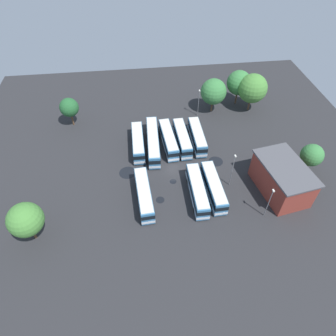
{
  "coord_description": "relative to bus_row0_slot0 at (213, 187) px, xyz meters",
  "views": [
    {
      "loc": [
        -44.5,
        6.57,
        45.8
      ],
      "look_at": [
        -1.06,
        1.22,
        1.55
      ],
      "focal_mm": 31.29,
      "sensor_mm": 36.0,
      "label": 1
    }
  ],
  "objects": [
    {
      "name": "tree_west_edge",
      "position": [
        31.5,
        -13.89,
        4.44
      ],
      "size": [
        6.5,
        6.5,
        9.57
      ],
      "color": "brown",
      "rests_on": "ground_plane"
    },
    {
      "name": "bus_row0_slot1",
      "position": [
        -0.45,
        3.36,
        0.0
      ],
      "size": [
        12.18,
        2.63,
        3.54
      ],
      "color": "teal",
      "rests_on": "ground_plane"
    },
    {
      "name": "puddle_between_rows",
      "position": [
        7.87,
        16.93,
        -1.87
      ],
      "size": [
        3.7,
        3.7,
        0.01
      ],
      "primitive_type": "cylinder",
      "color": "black",
      "rests_on": "ground_plane"
    },
    {
      "name": "bus_row1_slot2",
      "position": [
        15.72,
        7.06,
        0.0
      ],
      "size": [
        12.4,
        3.43,
        3.54
      ],
      "color": "teal",
      "rests_on": "ground_plane"
    },
    {
      "name": "maintenance_shelter",
      "position": [
        0.91,
        -14.24,
        2.22
      ],
      "size": [
        7.58,
        6.02,
        4.34
      ],
      "color": "slate",
      "rests_on": "ground_plane"
    },
    {
      "name": "tree_northeast",
      "position": [
        -6.22,
        33.58,
        3.58
      ],
      "size": [
        5.95,
        5.95,
        8.44
      ],
      "color": "brown",
      "rests_on": "ground_plane"
    },
    {
      "name": "tree_east_edge",
      "position": [
        28.65,
        -6.32,
        3.99
      ],
      "size": [
        6.68,
        6.68,
        9.21
      ],
      "color": "brown",
      "rests_on": "ground_plane"
    },
    {
      "name": "bus_row1_slot4",
      "position": [
        15.55,
        14.16,
        -0.0
      ],
      "size": [
        11.81,
        2.65,
        3.54
      ],
      "color": "teal",
      "rests_on": "ground_plane"
    },
    {
      "name": "tree_northwest",
      "position": [
        4.01,
        -21.68,
        2.49
      ],
      "size": [
        4.73,
        4.73,
        6.74
      ],
      "color": "brown",
      "rests_on": "ground_plane"
    },
    {
      "name": "bus_row0_slot4",
      "position": [
        -0.24,
        13.8,
        0.0
      ],
      "size": [
        12.09,
        3.31,
        3.54
      ],
      "color": "teal",
      "rests_on": "ground_plane"
    },
    {
      "name": "bus_row1_slot0",
      "position": [
        15.93,
        0.18,
        -0.0
      ],
      "size": [
        11.61,
        2.66,
        3.54
      ],
      "color": "teal",
      "rests_on": "ground_plane"
    },
    {
      "name": "lamp_post_by_building",
      "position": [
        -6.57,
        -8.44,
        2.21
      ],
      "size": [
        0.56,
        0.28,
        7.35
      ],
      "color": "slate",
      "rests_on": "ground_plane"
    },
    {
      "name": "bus_row0_slot0",
      "position": [
        0.0,
        0.0,
        0.0
      ],
      "size": [
        11.92,
        2.95,
        3.54
      ],
      "color": "teal",
      "rests_on": "ground_plane"
    },
    {
      "name": "tree_south_edge",
      "position": [
        28.05,
        -16.49,
        4.55
      ],
      "size": [
        7.52,
        7.52,
        10.18
      ],
      "color": "brown",
      "rests_on": "ground_plane"
    },
    {
      "name": "ground_plane",
      "position": [
        7.75,
        7.03,
        -1.87
      ],
      "size": [
        95.64,
        95.64,
        0.0
      ],
      "primitive_type": "plane",
      "color": "#28282B"
    },
    {
      "name": "puddle_centre_drain",
      "position": [
        4.12,
        7.51,
        -1.87
      ],
      "size": [
        1.44,
        1.44,
        0.01
      ],
      "primitive_type": "cylinder",
      "color": "black",
      "rests_on": "ground_plane"
    },
    {
      "name": "depot_building",
      "position": [
        -0.75,
        -13.45,
        1.48
      ],
      "size": [
        13.72,
        9.76,
        6.66
      ],
      "color": "maroon",
      "rests_on": "ground_plane"
    },
    {
      "name": "lamp_post_mid_lot",
      "position": [
        26.97,
        -2.19,
        2.33
      ],
      "size": [
        0.56,
        0.28,
        7.57
      ],
      "color": "slate",
      "rests_on": "ground_plane"
    },
    {
      "name": "lamp_post_near_entrance",
      "position": [
        1.82,
        -3.98,
        2.69
      ],
      "size": [
        0.56,
        0.28,
        8.28
      ],
      "color": "slate",
      "rests_on": "ground_plane"
    },
    {
      "name": "puddle_front_lane",
      "position": [
        8.98,
        -2.87,
        -1.87
      ],
      "size": [
        3.23,
        3.23,
        0.01
      ],
      "primitive_type": "cylinder",
      "color": "black",
      "rests_on": "ground_plane"
    },
    {
      "name": "bus_row1_slot3",
      "position": [
        15.37,
        10.69,
        0.0
      ],
      "size": [
        15.32,
        3.12,
        3.54
      ],
      "color": "teal",
      "rests_on": "ground_plane"
    },
    {
      "name": "bus_row1_slot1",
      "position": [
        15.72,
        3.8,
        0.0
      ],
      "size": [
        11.99,
        2.98,
        3.54
      ],
      "color": "teal",
      "rests_on": "ground_plane"
    },
    {
      "name": "tree_north_edge",
      "position": [
        26.96,
        30.3,
        3.26
      ],
      "size": [
        4.64,
        4.64,
        7.47
      ],
      "color": "brown",
      "rests_on": "ground_plane"
    },
    {
      "name": "puddle_near_shelter",
      "position": [
        -0.46,
        10.71,
        -1.87
      ],
      "size": [
        1.72,
        1.72,
        0.01
      ],
      "primitive_type": "cylinder",
      "color": "black",
      "rests_on": "ground_plane"
    }
  ]
}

